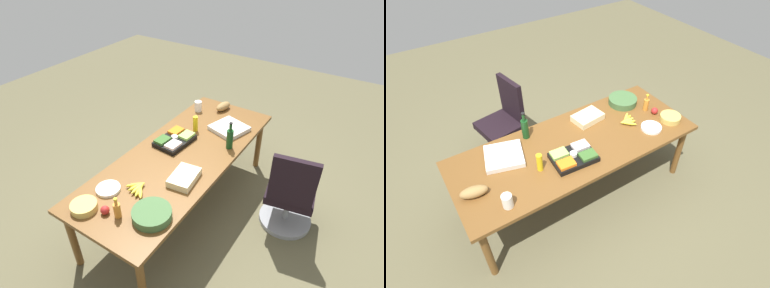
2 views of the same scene
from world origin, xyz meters
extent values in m
plane|color=brown|center=(0.00, 0.00, 0.00)|extent=(10.00, 10.00, 0.00)
cube|color=brown|center=(0.00, 0.00, 0.73)|extent=(2.53, 1.00, 0.04)
cylinder|color=brown|center=(-1.18, -0.41, 0.35)|extent=(0.07, 0.07, 0.71)
cylinder|color=brown|center=(1.18, -0.41, 0.35)|extent=(0.07, 0.07, 0.71)
cylinder|color=brown|center=(-1.18, 0.41, 0.35)|extent=(0.07, 0.07, 0.71)
cylinder|color=brown|center=(1.18, 0.41, 0.35)|extent=(0.07, 0.07, 0.71)
cylinder|color=gray|center=(-0.43, 1.08, 0.03)|extent=(0.56, 0.56, 0.05)
cylinder|color=gray|center=(-0.43, 1.08, 0.24)|extent=(0.06, 0.06, 0.38)
cube|color=black|center=(-0.43, 1.08, 0.43)|extent=(0.56, 0.56, 0.09)
cube|color=black|center=(-0.21, 1.12, 0.74)|extent=(0.14, 0.44, 0.52)
ellipsoid|color=yellow|center=(0.64, -0.07, 0.77)|extent=(0.14, 0.15, 0.04)
ellipsoid|color=yellow|center=(0.65, -0.04, 0.77)|extent=(0.17, 0.09, 0.04)
ellipsoid|color=gold|center=(0.67, -0.02, 0.77)|extent=(0.17, 0.04, 0.04)
ellipsoid|color=yellow|center=(0.68, 0.01, 0.77)|extent=(0.17, 0.09, 0.04)
ellipsoid|color=yellow|center=(0.69, 0.03, 0.77)|extent=(0.15, 0.14, 0.04)
ellipsoid|color=olive|center=(-1.09, -0.09, 0.80)|extent=(0.26, 0.15, 0.10)
cube|color=silver|center=(-0.69, 0.20, 0.77)|extent=(0.45, 0.45, 0.05)
cube|color=beige|center=(0.32, 0.25, 0.78)|extent=(0.35, 0.26, 0.07)
cylinder|color=white|center=(-0.89, -0.35, 0.82)|extent=(0.10, 0.10, 0.13)
cylinder|color=#15411A|center=(-0.38, 0.36, 0.86)|extent=(0.09, 0.09, 0.21)
cylinder|color=#15411A|center=(-0.38, 0.36, 1.01)|extent=(0.04, 0.04, 0.08)
cylinder|color=black|center=(-0.38, 0.36, 1.05)|extent=(0.04, 0.04, 0.01)
cylinder|color=#426638|center=(0.85, 0.29, 0.79)|extent=(0.41, 0.41, 0.08)
cylinder|color=yellow|center=(-0.47, -0.12, 0.84)|extent=(0.06, 0.06, 0.18)
cube|color=black|center=(-0.14, -0.18, 0.77)|extent=(0.44, 0.33, 0.05)
cube|color=orange|center=(-0.26, -0.25, 0.81)|extent=(0.17, 0.13, 0.03)
cube|color=#376129|center=(-0.03, -0.27, 0.81)|extent=(0.17, 0.13, 0.03)
cube|color=#9CD05C|center=(-0.25, -0.10, 0.81)|extent=(0.17, 0.13, 0.03)
cube|color=silver|center=(-0.02, -0.12, 0.81)|extent=(0.17, 0.13, 0.03)
cylinder|color=white|center=(-0.14, -0.18, 0.82)|extent=(0.08, 0.08, 0.04)
cylinder|color=#D0B255|center=(1.09, -0.25, 0.78)|extent=(0.28, 0.28, 0.06)
cylinder|color=orange|center=(0.99, 0.05, 0.82)|extent=(0.06, 0.06, 0.14)
cylinder|color=orange|center=(0.99, 0.05, 0.91)|extent=(0.03, 0.03, 0.05)
cylinder|color=gold|center=(0.99, 0.05, 0.95)|extent=(0.03, 0.03, 0.01)
sphere|color=#AE2522|center=(1.02, -0.06, 0.79)|extent=(0.08, 0.08, 0.08)
cylinder|color=white|center=(0.81, -0.25, 0.76)|extent=(0.24, 0.24, 0.03)
camera|label=1|loc=(2.22, 1.56, 2.76)|focal=30.27mm
camera|label=2|loc=(-1.26, -1.97, 2.87)|focal=29.01mm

